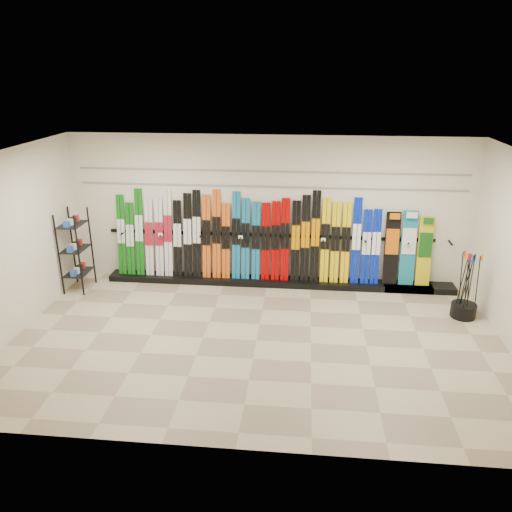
# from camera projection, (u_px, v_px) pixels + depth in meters

# --- Properties ---
(floor) EXTENTS (8.00, 8.00, 0.00)m
(floor) POSITION_uv_depth(u_px,v_px,m) (257.00, 340.00, 8.17)
(floor) COLOR gray
(floor) RESTS_ON ground
(back_wall) EXTENTS (8.00, 0.00, 8.00)m
(back_wall) POSITION_uv_depth(u_px,v_px,m) (269.00, 211.00, 9.97)
(back_wall) COLOR beige
(back_wall) RESTS_ON floor
(left_wall) EXTENTS (0.00, 5.00, 5.00)m
(left_wall) POSITION_uv_depth(u_px,v_px,m) (9.00, 246.00, 8.01)
(left_wall) COLOR beige
(left_wall) RESTS_ON floor
(ceiling) EXTENTS (8.00, 8.00, 0.00)m
(ceiling) POSITION_uv_depth(u_px,v_px,m) (257.00, 157.00, 7.11)
(ceiling) COLOR silver
(ceiling) RESTS_ON back_wall
(ski_rack_base) EXTENTS (8.00, 0.40, 0.12)m
(ski_rack_base) POSITION_uv_depth(u_px,v_px,m) (278.00, 282.00, 10.25)
(ski_rack_base) COLOR black
(ski_rack_base) RESTS_ON floor
(skis) EXTENTS (5.36, 0.28, 1.83)m
(skis) POSITION_uv_depth(u_px,v_px,m) (245.00, 239.00, 10.07)
(skis) COLOR #0F6310
(skis) RESTS_ON ski_rack_base
(snowboards) EXTENTS (0.92, 0.23, 1.48)m
(snowboards) POSITION_uv_depth(u_px,v_px,m) (408.00, 249.00, 9.81)
(snowboards) COLOR black
(snowboards) RESTS_ON ski_rack_base
(accessory_rack) EXTENTS (0.40, 0.60, 1.62)m
(accessory_rack) POSITION_uv_depth(u_px,v_px,m) (76.00, 251.00, 9.81)
(accessory_rack) COLOR black
(accessory_rack) RESTS_ON floor
(pole_bin) EXTENTS (0.44, 0.44, 0.25)m
(pole_bin) POSITION_uv_depth(u_px,v_px,m) (463.00, 310.00, 8.91)
(pole_bin) COLOR black
(pole_bin) RESTS_ON floor
(ski_poles) EXTENTS (0.40, 0.38, 1.18)m
(ski_poles) POSITION_uv_depth(u_px,v_px,m) (467.00, 285.00, 8.74)
(ski_poles) COLOR black
(ski_poles) RESTS_ON pole_bin
(slatwall_rail_0) EXTENTS (7.60, 0.02, 0.03)m
(slatwall_rail_0) POSITION_uv_depth(u_px,v_px,m) (269.00, 187.00, 9.77)
(slatwall_rail_0) COLOR gray
(slatwall_rail_0) RESTS_ON back_wall
(slatwall_rail_1) EXTENTS (7.60, 0.02, 0.03)m
(slatwall_rail_1) POSITION_uv_depth(u_px,v_px,m) (269.00, 172.00, 9.66)
(slatwall_rail_1) COLOR gray
(slatwall_rail_1) RESTS_ON back_wall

